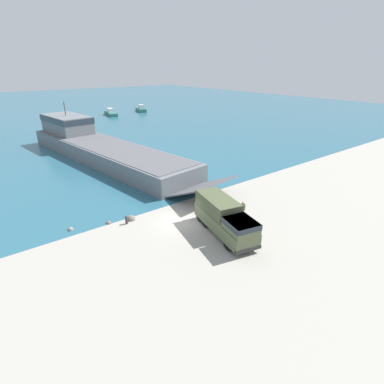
{
  "coord_description": "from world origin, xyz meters",
  "views": [
    {
      "loc": [
        -14.83,
        -21.27,
        14.29
      ],
      "look_at": [
        2.29,
        1.12,
        2.27
      ],
      "focal_mm": 28.0,
      "sensor_mm": 36.0,
      "label": 1
    }
  ],
  "objects_px": {
    "landing_craft": "(96,144)",
    "soldier_on_ramp": "(243,208)",
    "moored_boat_b": "(111,113)",
    "mooring_bollard": "(126,219)",
    "military_truck": "(224,218)",
    "moored_boat_a": "(141,109)"
  },
  "relations": [
    {
      "from": "military_truck",
      "to": "moored_boat_a",
      "type": "relative_size",
      "value": 1.25
    },
    {
      "from": "military_truck",
      "to": "mooring_bollard",
      "type": "bearing_deg",
      "value": -125.13
    },
    {
      "from": "soldier_on_ramp",
      "to": "mooring_bollard",
      "type": "relative_size",
      "value": 2.05
    },
    {
      "from": "moored_boat_b",
      "to": "soldier_on_ramp",
      "type": "bearing_deg",
      "value": 85.85
    },
    {
      "from": "moored_boat_a",
      "to": "military_truck",
      "type": "bearing_deg",
      "value": -99.0
    },
    {
      "from": "moored_boat_b",
      "to": "landing_craft",
      "type": "bearing_deg",
      "value": 72.78
    },
    {
      "from": "landing_craft",
      "to": "soldier_on_ramp",
      "type": "height_order",
      "value": "landing_craft"
    },
    {
      "from": "mooring_bollard",
      "to": "moored_boat_b",
      "type": "bearing_deg",
      "value": 67.84
    },
    {
      "from": "military_truck",
      "to": "moored_boat_b",
      "type": "xyz_separation_m",
      "value": [
        20.26,
        72.27,
        -0.93
      ]
    },
    {
      "from": "soldier_on_ramp",
      "to": "moored_boat_a",
      "type": "bearing_deg",
      "value": 11.22
    },
    {
      "from": "moored_boat_b",
      "to": "mooring_bollard",
      "type": "relative_size",
      "value": 9.92
    },
    {
      "from": "moored_boat_a",
      "to": "moored_boat_b",
      "type": "height_order",
      "value": "moored_boat_a"
    },
    {
      "from": "landing_craft",
      "to": "moored_boat_a",
      "type": "relative_size",
      "value": 6.66
    },
    {
      "from": "landing_craft",
      "to": "moored_boat_a",
      "type": "xyz_separation_m",
      "value": [
        31.26,
        42.0,
        -1.28
      ]
    },
    {
      "from": "landing_craft",
      "to": "soldier_on_ramp",
      "type": "relative_size",
      "value": 24.65
    },
    {
      "from": "moored_boat_a",
      "to": "moored_boat_b",
      "type": "xyz_separation_m",
      "value": [
        -11.24,
        -1.44,
        -0.06
      ]
    },
    {
      "from": "moored_boat_b",
      "to": "mooring_bollard",
      "type": "height_order",
      "value": "moored_boat_b"
    },
    {
      "from": "landing_craft",
      "to": "moored_boat_b",
      "type": "relative_size",
      "value": 5.09
    },
    {
      "from": "military_truck",
      "to": "mooring_bollard",
      "type": "height_order",
      "value": "military_truck"
    },
    {
      "from": "moored_boat_b",
      "to": "mooring_bollard",
      "type": "distance_m",
      "value": 70.44
    },
    {
      "from": "landing_craft",
      "to": "military_truck",
      "type": "bearing_deg",
      "value": -98.15
    },
    {
      "from": "military_truck",
      "to": "moored_boat_b",
      "type": "relative_size",
      "value": 0.95
    }
  ]
}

